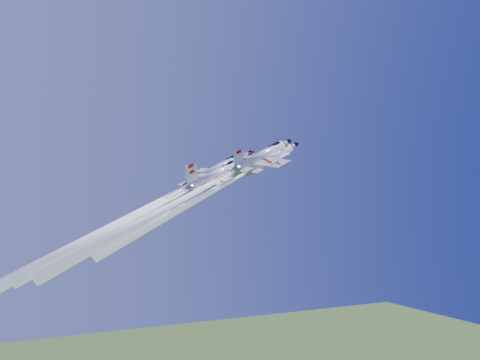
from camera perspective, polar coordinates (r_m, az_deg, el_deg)
name	(u,v)px	position (r m, az deg, el deg)	size (l,w,h in m)	color
jet_lead	(218,188)	(96.04, -2.35, -0.84)	(36.14, 15.10, 31.33)	white
jet_left	(147,208)	(93.23, -9.87, -2.93)	(42.23, 17.62, 36.89)	white
jet_right	(194,193)	(88.02, -4.89, -1.40)	(38.92, 16.13, 35.29)	white
jet_slot	(155,208)	(86.97, -9.09, -2.92)	(33.23, 13.85, 29.18)	white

